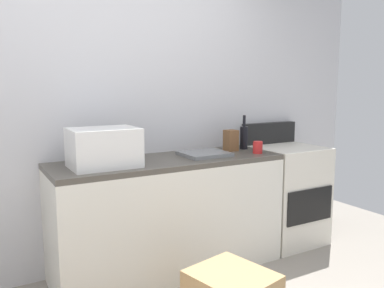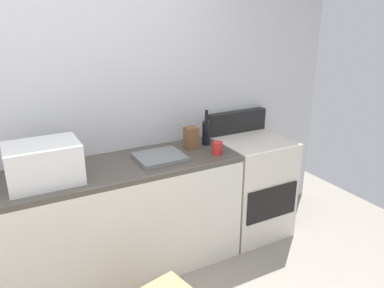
% 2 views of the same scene
% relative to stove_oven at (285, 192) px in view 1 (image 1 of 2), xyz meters
% --- Properties ---
extents(wall_back, '(5.00, 0.10, 2.60)m').
position_rel_stove_oven_xyz_m(wall_back, '(-1.52, 0.34, 0.83)').
color(wall_back, silver).
rests_on(wall_back, ground_plane).
extents(kitchen_counter, '(1.80, 0.60, 0.90)m').
position_rel_stove_oven_xyz_m(kitchen_counter, '(-1.22, -0.01, -0.02)').
color(kitchen_counter, silver).
rests_on(kitchen_counter, ground_plane).
extents(stove_oven, '(0.60, 0.61, 1.10)m').
position_rel_stove_oven_xyz_m(stove_oven, '(0.00, 0.00, 0.00)').
color(stove_oven, silver).
rests_on(stove_oven, ground_plane).
extents(microwave, '(0.46, 0.34, 0.27)m').
position_rel_stove_oven_xyz_m(microwave, '(-1.74, -0.06, 0.57)').
color(microwave, white).
rests_on(microwave, kitchen_counter).
extents(sink_basin, '(0.36, 0.32, 0.03)m').
position_rel_stove_oven_xyz_m(sink_basin, '(-0.91, -0.03, 0.45)').
color(sink_basin, slate).
rests_on(sink_basin, kitchen_counter).
extents(wine_bottle, '(0.07, 0.07, 0.30)m').
position_rel_stove_oven_xyz_m(wine_bottle, '(-0.43, 0.09, 0.54)').
color(wine_bottle, black).
rests_on(wine_bottle, kitchen_counter).
extents(coffee_mug, '(0.08, 0.08, 0.10)m').
position_rel_stove_oven_xyz_m(coffee_mug, '(-0.47, -0.15, 0.48)').
color(coffee_mug, red).
rests_on(coffee_mug, kitchen_counter).
extents(knife_block, '(0.10, 0.10, 0.18)m').
position_rel_stove_oven_xyz_m(knife_block, '(-0.58, 0.07, 0.52)').
color(knife_block, brown).
rests_on(knife_block, kitchen_counter).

